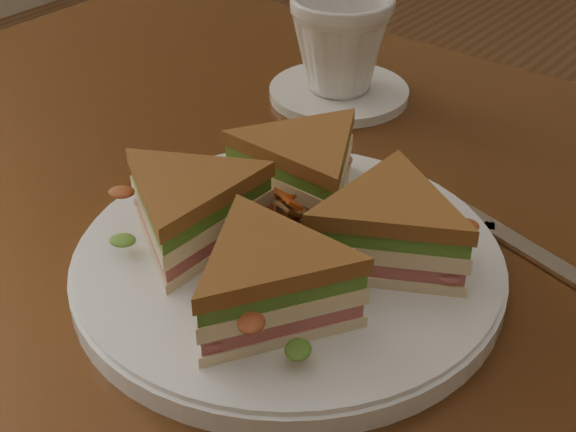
{
  "coord_description": "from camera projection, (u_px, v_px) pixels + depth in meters",
  "views": [
    {
      "loc": [
        0.26,
        -0.41,
        1.11
      ],
      "look_at": [
        -0.02,
        -0.05,
        0.8
      ],
      "focal_mm": 50.0,
      "sensor_mm": 36.0,
      "label": 1
    }
  ],
  "objects": [
    {
      "name": "table",
      "position": [
        346.0,
        350.0,
        0.66
      ],
      "size": [
        1.2,
        0.8,
        0.75
      ],
      "color": "#371D0C",
      "rests_on": "ground"
    },
    {
      "name": "plate",
      "position": [
        288.0,
        264.0,
        0.58
      ],
      "size": [
        0.31,
        0.31,
        0.02
      ],
      "primitive_type": "cylinder",
      "color": "white",
      "rests_on": "table"
    },
    {
      "name": "sandwich_wedges",
      "position": [
        288.0,
        222.0,
        0.56
      ],
      "size": [
        0.3,
        0.3,
        0.06
      ],
      "color": "#FCE8BA",
      "rests_on": "plate"
    },
    {
      "name": "crisps_mound",
      "position": [
        288.0,
        227.0,
        0.56
      ],
      "size": [
        0.09,
        0.09,
        0.05
      ],
      "primitive_type": null,
      "color": "#BC4B18",
      "rests_on": "plate"
    },
    {
      "name": "spoon",
      "position": [
        321.0,
        208.0,
        0.65
      ],
      "size": [
        0.17,
        0.09,
        0.01
      ],
      "rotation": [
        0.0,
        0.0,
        0.47
      ],
      "color": "silver",
      "rests_on": "table"
    },
    {
      "name": "knife",
      "position": [
        537.0,
        256.0,
        0.6
      ],
      "size": [
        0.21,
        0.07,
        0.0
      ],
      "rotation": [
        0.0,
        0.0,
        -0.28
      ],
      "color": "silver",
      "rests_on": "table"
    },
    {
      "name": "saucer",
      "position": [
        339.0,
        92.0,
        0.82
      ],
      "size": [
        0.14,
        0.14,
        0.01
      ],
      "primitive_type": "cylinder",
      "color": "white",
      "rests_on": "table"
    },
    {
      "name": "coffee_cup",
      "position": [
        341.0,
        44.0,
        0.8
      ],
      "size": [
        0.11,
        0.11,
        0.1
      ],
      "primitive_type": "imported",
      "rotation": [
        0.0,
        0.0,
        0.06
      ],
      "color": "white",
      "rests_on": "saucer"
    }
  ]
}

